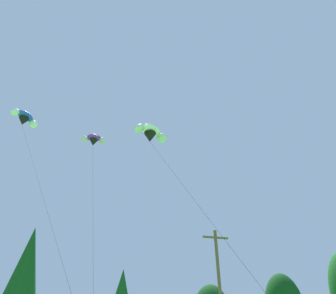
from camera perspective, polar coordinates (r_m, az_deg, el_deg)
treeline_tree_c at (r=39.49m, az=-24.66°, el=-20.63°), size 4.84×4.84×14.71m
parafoil_kite_high_purple at (r=37.54m, az=-13.30°, el=1.25°), size 4.02×11.25×22.15m
parafoil_kite_mid_white at (r=27.87m, az=-3.17°, el=2.43°), size 8.30×9.07×17.77m
parafoil_kite_far_blue_white at (r=39.51m, az=-24.56°, el=4.69°), size 11.97×12.05×24.02m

